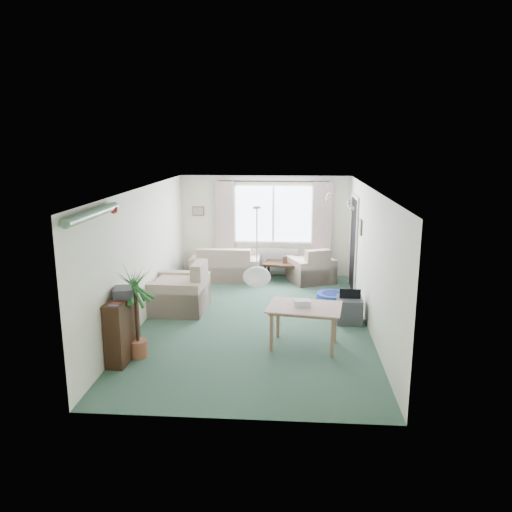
# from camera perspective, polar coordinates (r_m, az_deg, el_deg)

# --- Properties ---
(ground) EXTENTS (6.50, 6.50, 0.00)m
(ground) POSITION_cam_1_polar(r_m,az_deg,el_deg) (9.11, -0.14, -7.49)
(ground) COLOR #30503F
(window) EXTENTS (1.80, 0.03, 1.30)m
(window) POSITION_cam_1_polar(r_m,az_deg,el_deg) (11.86, 2.00, 4.84)
(window) COLOR white
(curtain_rod) EXTENTS (2.60, 0.03, 0.03)m
(curtain_rod) POSITION_cam_1_polar(r_m,az_deg,el_deg) (11.70, 2.01, 8.52)
(curtain_rod) COLOR black
(curtain_left) EXTENTS (0.45, 0.08, 2.00)m
(curtain_left) POSITION_cam_1_polar(r_m,az_deg,el_deg) (11.90, -3.58, 3.73)
(curtain_left) COLOR beige
(curtain_right) EXTENTS (0.45, 0.08, 2.00)m
(curtain_right) POSITION_cam_1_polar(r_m,az_deg,el_deg) (11.81, 7.56, 3.57)
(curtain_right) COLOR beige
(radiator) EXTENTS (1.20, 0.10, 0.55)m
(radiator) POSITION_cam_1_polar(r_m,az_deg,el_deg) (12.03, 1.95, -0.38)
(radiator) COLOR white
(doorway) EXTENTS (0.03, 0.95, 2.00)m
(doorway) POSITION_cam_1_polar(r_m,az_deg,el_deg) (11.01, 11.09, 1.31)
(doorway) COLOR black
(pendant_lamp) EXTENTS (0.36, 0.36, 0.36)m
(pendant_lamp) POSITION_cam_1_polar(r_m,az_deg,el_deg) (6.45, 0.10, -2.40)
(pendant_lamp) COLOR white
(tinsel_garland) EXTENTS (1.60, 1.60, 0.12)m
(tinsel_garland) POSITION_cam_1_polar(r_m,az_deg,el_deg) (6.77, -18.15, 4.60)
(tinsel_garland) COLOR #196626
(bauble_cluster_a) EXTENTS (0.20, 0.20, 0.20)m
(bauble_cluster_a) POSITION_cam_1_polar(r_m,az_deg,el_deg) (9.48, 8.19, 7.01)
(bauble_cluster_a) COLOR silver
(bauble_cluster_b) EXTENTS (0.20, 0.20, 0.20)m
(bauble_cluster_b) POSITION_cam_1_polar(r_m,az_deg,el_deg) (8.32, 10.82, 6.07)
(bauble_cluster_b) COLOR silver
(wall_picture_back) EXTENTS (0.28, 0.03, 0.22)m
(wall_picture_back) POSITION_cam_1_polar(r_m,az_deg,el_deg) (12.06, -6.61, 5.14)
(wall_picture_back) COLOR brown
(wall_picture_right) EXTENTS (0.03, 0.24, 0.30)m
(wall_picture_right) POSITION_cam_1_polar(r_m,az_deg,el_deg) (9.93, 11.87, 3.24)
(wall_picture_right) COLOR brown
(sofa) EXTENTS (1.60, 0.85, 0.80)m
(sofa) POSITION_cam_1_polar(r_m,az_deg,el_deg) (11.70, -3.51, -0.79)
(sofa) COLOR beige
(sofa) RESTS_ON ground
(armchair_corner) EXTENTS (1.18, 1.16, 0.82)m
(armchair_corner) POSITION_cam_1_polar(r_m,az_deg,el_deg) (11.58, 6.31, -0.95)
(armchair_corner) COLOR beige
(armchair_corner) RESTS_ON ground
(armchair_left) EXTENTS (1.05, 1.11, 0.96)m
(armchair_left) POSITION_cam_1_polar(r_m,az_deg,el_deg) (9.67, -8.82, -3.43)
(armchair_left) COLOR beige
(armchair_left) RESTS_ON ground
(coffee_table) EXTENTS (1.02, 0.67, 0.43)m
(coffee_table) POSITION_cam_1_polar(r_m,az_deg,el_deg) (11.64, 3.29, -1.80)
(coffee_table) COLOR black
(coffee_table) RESTS_ON ground
(photo_frame) EXTENTS (0.12, 0.07, 0.16)m
(photo_frame) POSITION_cam_1_polar(r_m,az_deg,el_deg) (11.55, 3.32, -0.42)
(photo_frame) COLOR brown
(photo_frame) RESTS_ON coffee_table
(bookshelf) EXTENTS (0.30, 0.79, 0.95)m
(bookshelf) POSITION_cam_1_polar(r_m,az_deg,el_deg) (7.71, -15.06, -8.09)
(bookshelf) COLOR black
(bookshelf) RESTS_ON ground
(hifi_box) EXTENTS (0.35, 0.40, 0.14)m
(hifi_box) POSITION_cam_1_polar(r_m,az_deg,el_deg) (7.60, -14.87, -4.03)
(hifi_box) COLOR #313035
(hifi_box) RESTS_ON bookshelf
(houseplant) EXTENTS (0.78, 0.78, 1.39)m
(houseplant) POSITION_cam_1_polar(r_m,az_deg,el_deg) (7.68, -13.52, -6.35)
(houseplant) COLOR #1E5725
(houseplant) RESTS_ON ground
(dining_table) EXTENTS (1.12, 0.83, 0.65)m
(dining_table) POSITION_cam_1_polar(r_m,az_deg,el_deg) (8.00, 5.52, -8.07)
(dining_table) COLOR #AE775E
(dining_table) RESTS_ON ground
(gift_box) EXTENTS (0.27, 0.21, 0.12)m
(gift_box) POSITION_cam_1_polar(r_m,az_deg,el_deg) (7.88, 5.28, -5.44)
(gift_box) COLOR silver
(gift_box) RESTS_ON dining_table
(tv_cube) EXTENTS (0.46, 0.51, 0.45)m
(tv_cube) POSITION_cam_1_polar(r_m,az_deg,el_deg) (9.17, 10.62, -6.09)
(tv_cube) COLOR #3E3E43
(tv_cube) RESTS_ON ground
(pet_bed) EXTENTS (0.72, 0.72, 0.12)m
(pet_bed) POSITION_cam_1_polar(r_m,az_deg,el_deg) (10.46, 8.62, -4.54)
(pet_bed) COLOR navy
(pet_bed) RESTS_ON ground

